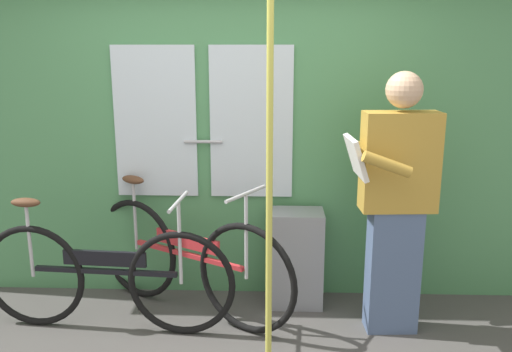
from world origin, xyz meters
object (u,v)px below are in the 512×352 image
at_px(bicycle_leaning_behind, 187,260).
at_px(passenger_reading_newspaper, 396,199).
at_px(bicycle_near_door, 105,276).
at_px(handrail_pole, 269,186).
at_px(trash_bin_by_wall, 295,258).

xyz_separation_m(bicycle_leaning_behind, passenger_reading_newspaper, (1.39, -0.18, 0.51)).
height_order(bicycle_near_door, handrail_pole, handrail_pole).
xyz_separation_m(bicycle_leaning_behind, trash_bin_by_wall, (0.77, 0.17, -0.05)).
relative_size(passenger_reading_newspaper, trash_bin_by_wall, 2.41).
relative_size(bicycle_near_door, trash_bin_by_wall, 2.43).
bearing_deg(passenger_reading_newspaper, trash_bin_by_wall, -32.70).
distance_m(bicycle_leaning_behind, trash_bin_by_wall, 0.79).
height_order(bicycle_near_door, passenger_reading_newspaper, passenger_reading_newspaper).
bearing_deg(bicycle_leaning_behind, trash_bin_by_wall, 42.56).
bearing_deg(bicycle_leaning_behind, passenger_reading_newspaper, 22.92).
height_order(bicycle_near_door, trash_bin_by_wall, bicycle_near_door).
bearing_deg(handrail_pole, bicycle_near_door, 155.03).
distance_m(passenger_reading_newspaper, handrail_pole, 1.03).
bearing_deg(passenger_reading_newspaper, bicycle_near_door, -1.30).
bearing_deg(handrail_pole, bicycle_leaning_behind, 127.36).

